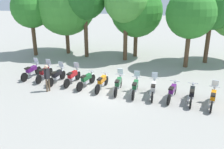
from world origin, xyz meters
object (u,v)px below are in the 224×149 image
at_px(motorcycle_7, 135,87).
at_px(tree_0, 31,8).
at_px(motorcycle_1, 45,73).
at_px(tree_6, 212,6).
at_px(motorcycle_6, 118,84).
at_px(motorcycle_9, 172,91).
at_px(tree_1, 65,5).
at_px(motorcycle_0, 31,71).
at_px(motorcycle_8, 153,89).
at_px(motorcycle_5, 102,82).
at_px(motorcycle_10, 192,94).
at_px(person_0, 47,76).
at_px(tree_3, 126,1).
at_px(motorcycle_3, 73,76).
at_px(motorcycle_2, 57,76).
at_px(motorcycle_11, 213,98).
at_px(motorcycle_4, 86,80).
at_px(tree_4, 137,11).
at_px(tree_5, 191,14).

height_order(motorcycle_7, tree_0, tree_0).
distance_m(motorcycle_1, tree_6, 14.23).
relative_size(motorcycle_6, motorcycle_9, 1.01).
height_order(motorcycle_6, tree_1, tree_1).
height_order(motorcycle_0, motorcycle_8, same).
height_order(motorcycle_5, motorcycle_10, same).
distance_m(person_0, tree_3, 9.57).
distance_m(motorcycle_6, tree_3, 8.35).
relative_size(motorcycle_3, motorcycle_6, 1.00).
height_order(motorcycle_2, tree_1, tree_1).
bearing_deg(motorcycle_10, motorcycle_5, 90.28).
xyz_separation_m(motorcycle_3, motorcycle_6, (3.34, -0.56, 0.00)).
height_order(motorcycle_1, tree_0, tree_0).
distance_m(motorcycle_0, tree_1, 8.02).
xyz_separation_m(motorcycle_9, tree_6, (2.66, 8.18, 4.27)).
height_order(motorcycle_11, tree_0, tree_0).
bearing_deg(motorcycle_5, tree_3, 3.59).
distance_m(motorcycle_6, tree_6, 10.77).
relative_size(motorcycle_7, motorcycle_10, 1.00).
bearing_deg(motorcycle_0, motorcycle_6, -90.10).
height_order(motorcycle_6, tree_0, tree_0).
height_order(motorcycle_4, motorcycle_6, motorcycle_6).
distance_m(motorcycle_9, motorcycle_11, 2.26).
relative_size(motorcycle_2, motorcycle_4, 1.01).
xyz_separation_m(motorcycle_1, tree_0, (-3.99, 5.64, 3.86)).
height_order(motorcycle_0, motorcycle_2, same).
relative_size(motorcycle_0, motorcycle_3, 1.00).
bearing_deg(motorcycle_3, tree_4, -15.24).
distance_m(motorcycle_3, tree_6, 12.60).
distance_m(motorcycle_6, motorcycle_11, 5.63).
height_order(motorcycle_1, motorcycle_7, same).
bearing_deg(motorcycle_2, tree_1, 24.28).
xyz_separation_m(motorcycle_8, tree_6, (3.78, 8.04, 4.26)).
bearing_deg(motorcycle_11, motorcycle_6, 94.19).
height_order(motorcycle_7, person_0, person_0).
bearing_deg(motorcycle_7, motorcycle_1, 81.40).
bearing_deg(tree_0, tree_6, 5.29).
relative_size(motorcycle_8, tree_5, 0.35).
distance_m(motorcycle_5, motorcycle_6, 1.12).
height_order(motorcycle_1, person_0, person_0).
bearing_deg(person_0, motorcycle_11, -147.00).
bearing_deg(tree_6, tree_0, -174.71).
bearing_deg(motorcycle_4, tree_4, -0.80).
height_order(motorcycle_0, motorcycle_5, motorcycle_0).
relative_size(motorcycle_11, tree_0, 0.35).
xyz_separation_m(motorcycle_11, tree_1, (-12.39, 8.46, 4.06)).
bearing_deg(motorcycle_9, motorcycle_4, 96.17).
height_order(motorcycle_2, tree_6, tree_6).
relative_size(motorcycle_7, tree_0, 0.35).
bearing_deg(motorcycle_3, tree_5, -47.10).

